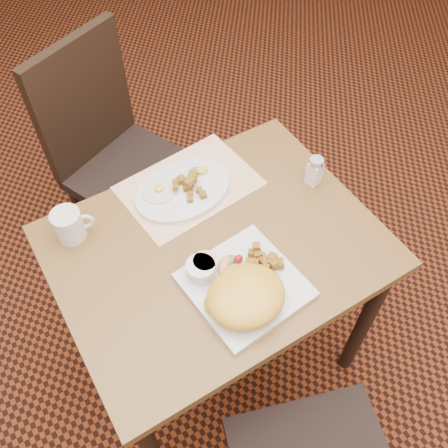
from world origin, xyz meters
TOP-DOWN VIEW (x-y plane):
  - ground at (0.00, 0.00)m, footprint 8.00×8.00m
  - table at (0.00, 0.00)m, footprint 0.90×0.70m
  - chair_far at (-0.04, 0.72)m, footprint 0.55×0.56m
  - placemat at (0.04, 0.23)m, footprint 0.43×0.32m
  - plate_square at (-0.01, -0.16)m, footprint 0.30×0.30m
  - plate_oval at (0.01, 0.22)m, footprint 0.32×0.24m
  - hollandaise_mound at (-0.04, -0.21)m, footprint 0.21×0.18m
  - ramekin at (-0.09, -0.07)m, footprint 0.09×0.08m
  - garnish_sq at (-0.01, -0.08)m, footprint 0.09×0.06m
  - fried_egg at (-0.06, 0.25)m, footprint 0.10×0.10m
  - garnish_ov at (0.09, 0.25)m, footprint 0.06×0.04m
  - salt_shaker at (0.37, 0.05)m, footprint 0.05×0.05m
  - coffee_mug at (-0.33, 0.24)m, footprint 0.11×0.08m
  - home_fries_sq at (0.06, -0.14)m, footprint 0.11×0.10m
  - home_fries_ov at (0.03, 0.21)m, footprint 0.09×0.11m

SIDE VIEW (x-z plane):
  - ground at x=0.00m, z-range 0.00..0.00m
  - chair_far at x=-0.04m, z-range 0.05..1.02m
  - table at x=0.00m, z-range 0.27..1.02m
  - placemat at x=0.04m, z-range 0.75..0.75m
  - plate_square at x=-0.01m, z-range 0.75..0.77m
  - plate_oval at x=0.01m, z-range 0.75..0.77m
  - fried_egg at x=-0.06m, z-range 0.76..0.78m
  - garnish_sq at x=-0.01m, z-range 0.76..0.79m
  - garnish_ov at x=0.09m, z-range 0.77..0.79m
  - home_fries_sq at x=0.06m, z-range 0.76..0.80m
  - home_fries_ov at x=0.03m, z-range 0.77..0.80m
  - ramekin at x=-0.09m, z-range 0.77..0.81m
  - coffee_mug at x=-0.33m, z-range 0.75..0.84m
  - hollandaise_mound at x=-0.04m, z-range 0.76..0.84m
  - salt_shaker at x=0.37m, z-range 0.75..0.85m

